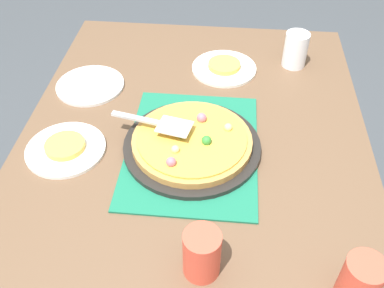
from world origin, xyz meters
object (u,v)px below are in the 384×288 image
Objects in this scene: served_slice_left at (224,65)px; pizza_server at (158,123)px; plate_far_right at (66,149)px; pizza_pan at (192,146)px; cup_far at (202,254)px; served_slice_right at (65,146)px; pizza at (192,140)px; cup_near at (360,282)px; plate_near_left at (224,68)px; plate_side at (90,85)px; cup_corner at (296,50)px.

pizza_server is (0.38, -0.17, 0.05)m from served_slice_left.
plate_far_right is 0.94× the size of pizza_server.
pizza_pan is 3.17× the size of cup_far.
served_slice_right is at bearing -76.72° from pizza_server.
pizza_server reaches higher than plate_far_right.
pizza_pan is 1.63× the size of pizza_server.
pizza_pan is at bearing -171.43° from cup_far.
cup_far reaches higher than pizza_pan.
cup_far is (0.37, 0.06, 0.03)m from pizza.
plate_far_right is 0.81m from cup_near.
plate_near_left is 0.45m from plate_side.
plate_side is 1.83× the size of cup_near.
served_slice_right is at bearing -43.62° from served_slice_left.
cup_far is (0.33, 0.40, 0.04)m from served_slice_right.
cup_far and cup_corner have the same top height.
cup_corner is at bearing 126.86° from served_slice_right.
cup_near and cup_corner have the same top height.
pizza_pan is at bearing 77.19° from pizza_server.
cup_near is at bearing 63.07° from served_slice_right.
pizza_pan is 1.73× the size of plate_near_left.
cup_far reaches higher than pizza.
served_slice_left is at bearing 169.79° from pizza.
served_slice_left reaches higher than plate_far_right.
plate_near_left is 0.01m from served_slice_left.
plate_near_left is at bearing 136.38° from served_slice_right.
served_slice_left reaches higher than plate_side.
cup_corner is (-0.86, -0.06, 0.00)m from cup_near.
served_slice_right is at bearing -83.76° from pizza.
cup_corner is at bearing 145.74° from pizza_pan.
pizza_server is (-0.06, 0.25, 0.05)m from served_slice_right.
cup_corner is at bearing -176.01° from cup_near.
served_slice_left is (-0.14, 0.43, 0.01)m from plate_side.
served_slice_left is (-0.40, 0.07, 0.01)m from pizza_pan.
pizza_pan is 3.17× the size of cup_near.
plate_near_left is 1.83× the size of cup_far.
served_slice_right is at bearing -129.36° from cup_far.
cup_near is 0.86m from cup_corner.
pizza_pan is 3.45× the size of served_slice_left.
served_slice_right is 0.52m from cup_far.
cup_near is (0.36, 0.72, 0.04)m from served_slice_right.
cup_corner is at bearing 162.83° from cup_far.
cup_corner is at bearing 126.86° from plate_far_right.
cup_far is 0.42m from pizza_server.
plate_far_right is at bearing -83.78° from pizza_pan.
served_slice_right is 0.81m from cup_near.
pizza is 1.41× the size of pizza_server.
plate_near_left is 0.86m from cup_near.
served_slice_left is 0.42m from pizza_server.
plate_side is (-0.30, -0.01, 0.00)m from plate_far_right.
served_slice_right is (0.30, 0.01, 0.01)m from plate_side.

